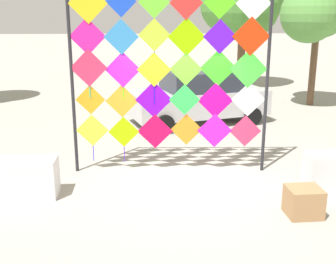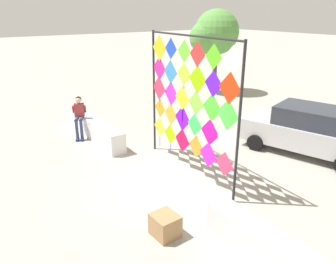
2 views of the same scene
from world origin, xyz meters
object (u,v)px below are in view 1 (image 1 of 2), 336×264
Objects in this scene: cardboard_box_large at (304,202)px; kite_display_rack at (170,65)px; tree_palm_like at (241,3)px; tree_broadleaf at (314,8)px; parked_car at (199,96)px.

kite_display_rack is at bearing 133.27° from cardboard_box_large.
tree_palm_like is at bearing 70.50° from kite_display_rack.
kite_display_rack is 7.25× the size of cardboard_box_large.
kite_display_rack is 3.74m from cardboard_box_large.
tree_palm_like is 1.13× the size of tree_broadleaf.
parked_car is 6.60m from cardboard_box_large.
kite_display_rack reaches higher than cardboard_box_large.
tree_palm_like is 4.58m from tree_broadleaf.
cardboard_box_large is 0.12× the size of tree_broadleaf.
kite_display_rack is 11.56m from tree_palm_like.
parked_car is 7.95× the size of cardboard_box_large.
tree_broadleaf is (1.65, -4.27, -0.25)m from tree_palm_like.
tree_broadleaf is at bearing 28.19° from parked_car.
tree_palm_like is (3.83, 10.81, 1.41)m from kite_display_rack.
tree_broadleaf is (3.34, 8.82, 3.22)m from cardboard_box_large.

